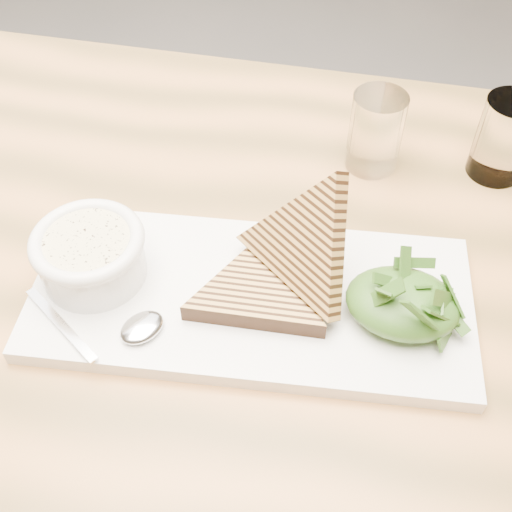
% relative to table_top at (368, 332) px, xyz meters
% --- Properties ---
extents(floor, '(6.00, 6.00, 0.00)m').
position_rel_table_top_xyz_m(floor, '(-0.20, 0.24, -0.75)').
color(floor, '#64615D').
rests_on(floor, ground).
extents(table_top, '(1.33, 0.91, 0.04)m').
position_rel_table_top_xyz_m(table_top, '(0.00, 0.00, 0.00)').
color(table_top, '#B0743C').
rests_on(table_top, ground).
extents(table_leg_bl, '(0.06, 0.06, 0.73)m').
position_rel_table_top_xyz_m(table_leg_bl, '(-0.60, 0.38, -0.38)').
color(table_leg_bl, '#B0743C').
rests_on(table_leg_bl, ground).
extents(platter, '(0.46, 0.25, 0.02)m').
position_rel_table_top_xyz_m(platter, '(-0.12, -0.01, 0.03)').
color(platter, white).
rests_on(platter, table_top).
extents(soup_bowl, '(0.10, 0.10, 0.04)m').
position_rel_table_top_xyz_m(soup_bowl, '(-0.28, -0.02, 0.06)').
color(soup_bowl, white).
rests_on(soup_bowl, platter).
extents(soup, '(0.09, 0.09, 0.01)m').
position_rel_table_top_xyz_m(soup, '(-0.28, -0.02, 0.08)').
color(soup, beige).
rests_on(soup, soup_bowl).
extents(bowl_rim, '(0.11, 0.11, 0.01)m').
position_rel_table_top_xyz_m(bowl_rim, '(-0.28, -0.02, 0.09)').
color(bowl_rim, white).
rests_on(bowl_rim, soup_bowl).
extents(sandwich_flat, '(0.17, 0.17, 0.02)m').
position_rel_table_top_xyz_m(sandwich_flat, '(-0.11, -0.01, 0.05)').
color(sandwich_flat, '#B38341').
rests_on(sandwich_flat, platter).
extents(sandwich_lean, '(0.22, 0.22, 0.18)m').
position_rel_table_top_xyz_m(sandwich_lean, '(-0.08, 0.02, 0.09)').
color(sandwich_lean, '#B38341').
rests_on(sandwich_lean, sandwich_flat).
extents(salad_base, '(0.11, 0.08, 0.04)m').
position_rel_table_top_xyz_m(salad_base, '(0.02, -0.00, 0.06)').
color(salad_base, '#183610').
rests_on(salad_base, platter).
extents(arugula_pile, '(0.11, 0.10, 0.05)m').
position_rel_table_top_xyz_m(arugula_pile, '(0.02, -0.00, 0.06)').
color(arugula_pile, '#407021').
rests_on(arugula_pile, platter).
extents(spoon_bowl, '(0.05, 0.06, 0.01)m').
position_rel_table_top_xyz_m(spoon_bowl, '(-0.21, -0.08, 0.04)').
color(spoon_bowl, silver).
rests_on(spoon_bowl, platter).
extents(spoon_handle, '(0.10, 0.07, 0.00)m').
position_rel_table_top_xyz_m(spoon_handle, '(-0.28, -0.09, 0.04)').
color(spoon_handle, silver).
rests_on(spoon_handle, platter).
extents(glass_near, '(0.06, 0.06, 0.10)m').
position_rel_table_top_xyz_m(glass_near, '(-0.03, 0.24, 0.07)').
color(glass_near, white).
rests_on(glass_near, table_top).
extents(glass_far, '(0.07, 0.07, 0.10)m').
position_rel_table_top_xyz_m(glass_far, '(0.11, 0.26, 0.07)').
color(glass_far, white).
rests_on(glass_far, table_top).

